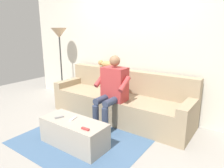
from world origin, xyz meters
The scene contains 11 objects.
ground_plane centered at (0.00, 0.60, 0.00)m, with size 8.00×8.00×0.00m, color gray.
back_wall centered at (0.00, -0.57, 1.22)m, with size 5.39×0.06×2.45m, color beige.
couch centered at (0.00, -0.14, 0.29)m, with size 2.57×0.78×0.84m.
coffee_table centered at (0.00, 1.03, 0.18)m, with size 0.95×0.40×0.36m.
person_solo_seated centered at (-0.08, 0.24, 0.65)m, with size 0.55×0.56×1.16m.
cat_on_backrest centered at (0.49, -0.39, 0.90)m, with size 0.53×0.15×0.14m.
remote_gray centered at (0.22, 1.08, 0.38)m, with size 0.12×0.03×0.02m, color gray.
remote_white centered at (0.03, 1.00, 0.37)m, with size 0.14×0.03×0.02m, color white.
remote_red centered at (-0.31, 1.13, 0.38)m, with size 0.11×0.03×0.02m, color #B73333.
floor_rug centered at (0.00, 0.87, 0.00)m, with size 1.75×1.44×0.01m, color #426084.
floor_lamp centered at (1.61, -0.19, 1.39)m, with size 0.33×0.33×1.60m.
Camera 1 is at (-1.87, 2.78, 1.53)m, focal length 32.49 mm.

